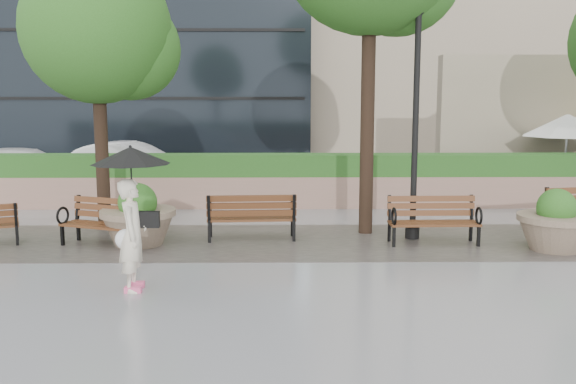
{
  "coord_description": "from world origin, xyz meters",
  "views": [
    {
      "loc": [
        -0.26,
        -9.25,
        2.85
      ],
      "look_at": [
        -0.11,
        2.24,
        1.1
      ],
      "focal_mm": 40.0,
      "sensor_mm": 36.0,
      "label": 1
    }
  ],
  "objects_px": {
    "bench_3": "(433,230)",
    "car_left": "(28,170)",
    "planter_left": "(138,221)",
    "planter_right": "(555,226)",
    "bench_1": "(105,233)",
    "bench_2": "(252,226)",
    "pedestrian": "(132,204)",
    "lamppost": "(415,137)",
    "car_right": "(131,165)"
  },
  "relations": [
    {
      "from": "bench_3",
      "to": "car_left",
      "type": "distance_m",
      "value": 12.55
    },
    {
      "from": "planter_left",
      "to": "planter_right",
      "type": "bearing_deg",
      "value": -3.84
    },
    {
      "from": "car_left",
      "to": "planter_left",
      "type": "bearing_deg",
      "value": -152.77
    },
    {
      "from": "bench_1",
      "to": "bench_2",
      "type": "distance_m",
      "value": 2.8
    },
    {
      "from": "pedestrian",
      "to": "bench_2",
      "type": "bearing_deg",
      "value": -28.56
    },
    {
      "from": "bench_2",
      "to": "bench_1",
      "type": "bearing_deg",
      "value": 7.64
    },
    {
      "from": "bench_2",
      "to": "lamppost",
      "type": "bearing_deg",
      "value": 177.77
    },
    {
      "from": "planter_left",
      "to": "car_left",
      "type": "distance_m",
      "value": 8.47
    },
    {
      "from": "lamppost",
      "to": "bench_3",
      "type": "bearing_deg",
      "value": -58.07
    },
    {
      "from": "bench_1",
      "to": "planter_right",
      "type": "xyz_separation_m",
      "value": [
        8.38,
        -0.42,
        0.18
      ]
    },
    {
      "from": "lamppost",
      "to": "car_right",
      "type": "xyz_separation_m",
      "value": [
        -7.24,
        7.19,
        -1.32
      ]
    },
    {
      "from": "planter_left",
      "to": "pedestrian",
      "type": "bearing_deg",
      "value": -78.97
    },
    {
      "from": "car_right",
      "to": "pedestrian",
      "type": "bearing_deg",
      "value": -155.94
    },
    {
      "from": "pedestrian",
      "to": "lamppost",
      "type": "bearing_deg",
      "value": -57.9
    },
    {
      "from": "car_left",
      "to": "pedestrian",
      "type": "xyz_separation_m",
      "value": [
        5.34,
        -9.8,
        0.64
      ]
    },
    {
      "from": "lamppost",
      "to": "car_left",
      "type": "xyz_separation_m",
      "value": [
        -10.13,
        6.5,
        -1.39
      ]
    },
    {
      "from": "car_right",
      "to": "planter_right",
      "type": "bearing_deg",
      "value": -119.4
    },
    {
      "from": "bench_1",
      "to": "car_left",
      "type": "bearing_deg",
      "value": 141.74
    },
    {
      "from": "bench_1",
      "to": "bench_3",
      "type": "distance_m",
      "value": 6.25
    },
    {
      "from": "bench_1",
      "to": "planter_left",
      "type": "bearing_deg",
      "value": 30.83
    },
    {
      "from": "bench_3",
      "to": "car_left",
      "type": "height_order",
      "value": "car_left"
    },
    {
      "from": "bench_2",
      "to": "bench_3",
      "type": "xyz_separation_m",
      "value": [
        3.5,
        -0.42,
        -0.01
      ]
    },
    {
      "from": "bench_1",
      "to": "bench_3",
      "type": "bearing_deg",
      "value": 22.22
    },
    {
      "from": "bench_1",
      "to": "planter_left",
      "type": "height_order",
      "value": "planter_left"
    },
    {
      "from": "pedestrian",
      "to": "car_right",
      "type": "bearing_deg",
      "value": 10.67
    },
    {
      "from": "car_right",
      "to": "car_left",
      "type": "bearing_deg",
      "value": 114.45
    },
    {
      "from": "planter_left",
      "to": "lamppost",
      "type": "xyz_separation_m",
      "value": [
        5.34,
        0.48,
        1.56
      ]
    },
    {
      "from": "planter_left",
      "to": "planter_right",
      "type": "height_order",
      "value": "planter_left"
    },
    {
      "from": "planter_left",
      "to": "pedestrian",
      "type": "distance_m",
      "value": 2.98
    },
    {
      "from": "car_right",
      "to": "bench_3",
      "type": "bearing_deg",
      "value": -124.59
    },
    {
      "from": "planter_left",
      "to": "planter_right",
      "type": "relative_size",
      "value": 1.04
    },
    {
      "from": "lamppost",
      "to": "pedestrian",
      "type": "distance_m",
      "value": 5.87
    },
    {
      "from": "bench_2",
      "to": "car_left",
      "type": "relative_size",
      "value": 0.4
    },
    {
      "from": "bench_2",
      "to": "planter_left",
      "type": "relative_size",
      "value": 1.24
    },
    {
      "from": "lamppost",
      "to": "car_right",
      "type": "distance_m",
      "value": 10.29
    },
    {
      "from": "bench_1",
      "to": "car_right",
      "type": "height_order",
      "value": "car_right"
    },
    {
      "from": "bench_3",
      "to": "bench_2",
      "type": "bearing_deg",
      "value": 172.08
    },
    {
      "from": "bench_1",
      "to": "car_left",
      "type": "distance_m",
      "value": 8.23
    },
    {
      "from": "planter_left",
      "to": "bench_2",
      "type": "bearing_deg",
      "value": 11.28
    },
    {
      "from": "car_left",
      "to": "bench_2",
      "type": "bearing_deg",
      "value": -140.64
    },
    {
      "from": "bench_2",
      "to": "planter_right",
      "type": "height_order",
      "value": "planter_right"
    },
    {
      "from": "bench_1",
      "to": "planter_right",
      "type": "distance_m",
      "value": 8.39
    },
    {
      "from": "planter_left",
      "to": "lamppost",
      "type": "distance_m",
      "value": 5.58
    },
    {
      "from": "bench_3",
      "to": "pedestrian",
      "type": "height_order",
      "value": "pedestrian"
    },
    {
      "from": "planter_right",
      "to": "bench_1",
      "type": "bearing_deg",
      "value": 177.15
    },
    {
      "from": "bench_1",
      "to": "bench_2",
      "type": "height_order",
      "value": "bench_2"
    },
    {
      "from": "car_left",
      "to": "car_right",
      "type": "bearing_deg",
      "value": -83.65
    },
    {
      "from": "bench_3",
      "to": "pedestrian",
      "type": "relative_size",
      "value": 0.82
    },
    {
      "from": "car_right",
      "to": "bench_2",
      "type": "bearing_deg",
      "value": -139.97
    },
    {
      "from": "bench_1",
      "to": "pedestrian",
      "type": "relative_size",
      "value": 0.85
    }
  ]
}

